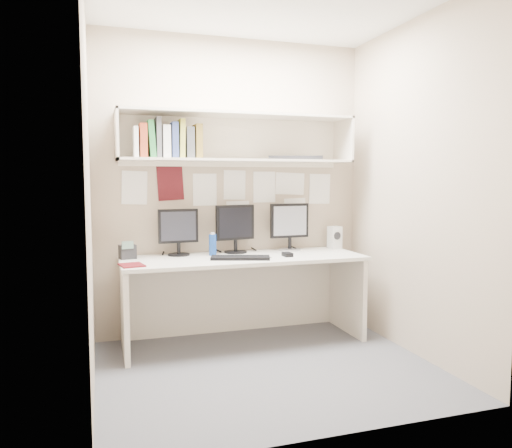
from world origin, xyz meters
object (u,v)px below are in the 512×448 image
object	(u,v)px
monitor_left	(178,230)
monitor_right	(290,224)
monitor_center	(235,226)
maroon_notebook	(132,265)
speaker	(335,237)
desk_phone	(127,252)
keyboard	(240,258)
desk	(243,299)

from	to	relation	value
monitor_left	monitor_right	world-z (taller)	monitor_right
monitor_left	monitor_center	xyz separation A→B (m)	(0.50, -0.00, 0.01)
maroon_notebook	monitor_right	bearing A→B (deg)	5.60
speaker	desk_phone	size ratio (longest dim) A/B	1.38
monitor_right	desk_phone	world-z (taller)	monitor_right
keyboard	maroon_notebook	world-z (taller)	keyboard
keyboard	monitor_right	bearing A→B (deg)	49.67
monitor_left	maroon_notebook	distance (m)	0.62
monitor_center	desk	bearing A→B (deg)	-99.02
monitor_left	desk_phone	size ratio (longest dim) A/B	2.62
monitor_center	speaker	world-z (taller)	monitor_center
keyboard	desk_phone	distance (m)	0.92
desk	maroon_notebook	xyz separation A→B (m)	(-0.92, -0.19, 0.37)
desk	speaker	bearing A→B (deg)	11.92
monitor_center	monitor_right	size ratio (longest dim) A/B	0.99
monitor_center	monitor_right	bearing A→B (deg)	-11.54
monitor_center	maroon_notebook	xyz separation A→B (m)	(-0.91, -0.41, -0.23)
desk	maroon_notebook	size ratio (longest dim) A/B	9.93
monitor_right	desk_phone	size ratio (longest dim) A/B	2.83
monitor_center	desk_phone	world-z (taller)	monitor_center
monitor_right	monitor_left	bearing A→B (deg)	177.67
desk_phone	speaker	bearing A→B (deg)	-11.38
monitor_left	monitor_right	size ratio (longest dim) A/B	0.93
monitor_right	maroon_notebook	size ratio (longest dim) A/B	2.10
desk	monitor_center	bearing A→B (deg)	92.52
maroon_notebook	speaker	bearing A→B (deg)	1.28
monitor_left	keyboard	world-z (taller)	monitor_left
desk_phone	maroon_notebook	bearing A→B (deg)	-100.91
speaker	maroon_notebook	xyz separation A→B (m)	(-1.86, -0.39, -0.10)
keyboard	speaker	bearing A→B (deg)	35.80
keyboard	maroon_notebook	size ratio (longest dim) A/B	2.34
keyboard	speaker	xyz separation A→B (m)	(1.00, 0.33, 0.09)
monitor_left	keyboard	size ratio (longest dim) A/B	0.83
speaker	maroon_notebook	size ratio (longest dim) A/B	1.02
monitor_center	monitor_right	distance (m)	0.51
monitor_right	monitor_center	bearing A→B (deg)	177.68
desk	desk_phone	size ratio (longest dim) A/B	13.40
monitor_center	desk_phone	xyz separation A→B (m)	(-0.92, -0.06, -0.17)
desk	monitor_left	xyz separation A→B (m)	(-0.51, 0.22, 0.58)
monitor_center	monitor_left	bearing A→B (deg)	168.45
keyboard	desk_phone	bearing A→B (deg)	178.48
monitor_left	monitor_center	bearing A→B (deg)	-3.03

